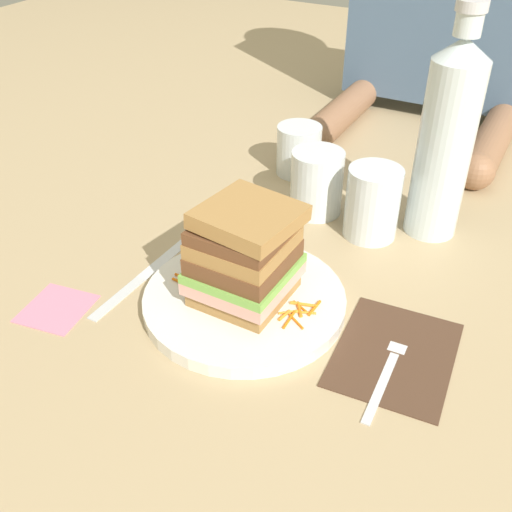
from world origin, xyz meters
The scene contains 25 objects.
ground_plane centered at (0.00, 0.00, 0.00)m, with size 3.00×3.00×0.00m, color tan.
main_plate centered at (-0.02, -0.02, 0.01)m, with size 0.25×0.25×0.02m, color white.
sandwich centered at (-0.02, -0.02, 0.08)m, with size 0.12×0.12×0.13m.
carrot_shred_0 centered at (-0.10, -0.02, 0.02)m, with size 0.00×0.00×0.02m, color orange.
carrot_shred_1 centered at (-0.10, -0.03, 0.02)m, with size 0.00×0.00×0.02m, color orange.
carrot_shred_2 centered at (-0.09, -0.02, 0.02)m, with size 0.00×0.00×0.02m, color orange.
carrot_shred_3 centered at (-0.09, -0.03, 0.02)m, with size 0.00×0.00×0.02m, color orange.
carrot_shred_4 centered at (-0.10, -0.03, 0.02)m, with size 0.00×0.00×0.02m, color orange.
carrot_shred_5 centered at (0.05, -0.02, 0.02)m, with size 0.00×0.00×0.03m, color orange.
carrot_shred_6 centered at (0.06, 0.00, 0.02)m, with size 0.00×0.00×0.03m, color orange.
carrot_shred_7 centered at (0.05, -0.01, 0.02)m, with size 0.00×0.00×0.03m, color orange.
carrot_shred_8 centered at (0.06, -0.01, 0.02)m, with size 0.00×0.00×0.03m, color orange.
carrot_shred_9 centered at (0.06, -0.03, 0.02)m, with size 0.00×0.00×0.03m, color orange.
carrot_shred_10 centered at (0.05, -0.03, 0.02)m, with size 0.00×0.00×0.03m, color orange.
carrot_shred_11 centered at (0.06, -0.01, 0.02)m, with size 0.00×0.00×0.03m, color orange.
carrot_shred_12 centered at (0.07, 0.00, 0.02)m, with size 0.00×0.00×0.03m, color orange.
carrot_shred_13 centered at (0.04, -0.03, 0.02)m, with size 0.00×0.00×0.02m, color orange.
napkin_dark centered at (0.17, -0.01, 0.00)m, with size 0.13×0.16×0.00m, color #4C3323.
fork centered at (0.18, -0.03, 0.00)m, with size 0.02×0.17×0.00m.
knife centered at (-0.16, -0.04, 0.00)m, with size 0.02×0.20×0.00m.
juice_glass centered at (0.06, 0.21, 0.05)m, with size 0.08×0.08×0.10m.
water_bottle centered at (0.14, 0.27, 0.15)m, with size 0.07×0.07×0.32m.
empty_tumbler_0 centered at (-0.11, 0.34, 0.04)m, with size 0.08×0.08×0.08m, color silver.
empty_tumbler_1 centered at (-0.03, 0.24, 0.05)m, with size 0.08×0.08×0.10m, color silver.
napkin_pink centered at (-0.22, -0.13, 0.00)m, with size 0.08×0.08×0.00m, color pink.
Camera 1 is at (0.27, -0.52, 0.48)m, focal length 42.32 mm.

